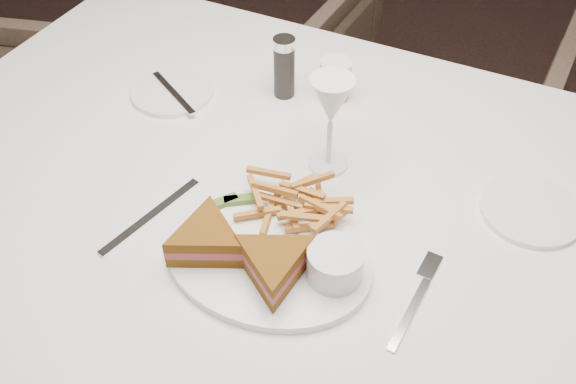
% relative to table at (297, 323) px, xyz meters
% --- Properties ---
extents(table, '(1.54, 1.09, 0.75)m').
position_rel_table_xyz_m(table, '(0.00, 0.00, 0.00)').
color(table, white).
rests_on(table, ground).
extents(chair_far, '(0.74, 0.71, 0.69)m').
position_rel_table_xyz_m(chair_far, '(0.09, 0.87, -0.03)').
color(chair_far, '#4B3B2E').
rests_on(chair_far, ground).
extents(table_setting, '(0.85, 0.63, 0.18)m').
position_rel_table_xyz_m(table_setting, '(0.00, -0.05, 0.41)').
color(table_setting, white).
rests_on(table_setting, table).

